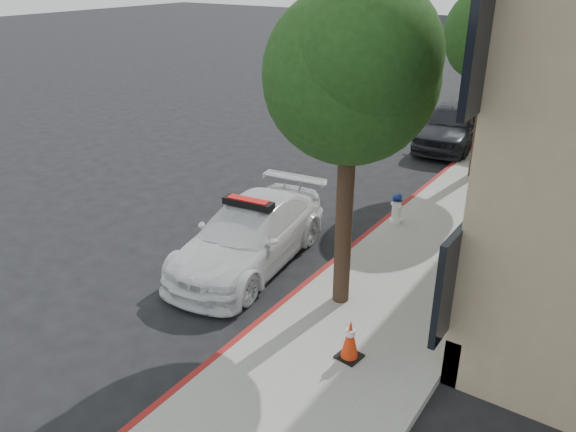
% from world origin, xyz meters
% --- Properties ---
extents(ground, '(120.00, 120.00, 0.00)m').
position_xyz_m(ground, '(0.00, 0.00, 0.00)').
color(ground, black).
rests_on(ground, ground).
extents(sidewalk, '(3.20, 50.00, 0.15)m').
position_xyz_m(sidewalk, '(3.60, 10.00, 0.07)').
color(sidewalk, gray).
rests_on(sidewalk, ground).
extents(curb_strip, '(0.12, 50.00, 0.15)m').
position_xyz_m(curb_strip, '(2.06, 10.00, 0.07)').
color(curb_strip, maroon).
rests_on(curb_strip, ground).
extents(tree_near, '(2.92, 2.82, 5.62)m').
position_xyz_m(tree_near, '(2.93, -2.01, 4.27)').
color(tree_near, black).
rests_on(tree_near, sidewalk).
extents(tree_mid, '(2.77, 2.64, 5.43)m').
position_xyz_m(tree_mid, '(2.93, 5.99, 4.16)').
color(tree_mid, black).
rests_on(tree_mid, sidewalk).
extents(tree_far, '(3.10, 3.00, 5.81)m').
position_xyz_m(tree_far, '(2.93, 13.99, 4.39)').
color(tree_far, black).
rests_on(tree_far, sidewalk).
extents(police_car, '(2.40, 4.75, 1.47)m').
position_xyz_m(police_car, '(0.49, -1.62, 0.67)').
color(police_car, white).
rests_on(police_car, ground).
extents(parked_car_mid, '(2.25, 4.66, 1.53)m').
position_xyz_m(parked_car_mid, '(1.20, 8.88, 0.77)').
color(parked_car_mid, black).
rests_on(parked_car_mid, ground).
extents(parked_car_far, '(1.81, 4.16, 1.33)m').
position_xyz_m(parked_car_far, '(1.20, 17.35, 0.67)').
color(parked_car_far, '#161938').
rests_on(parked_car_far, ground).
extents(fire_hydrant, '(0.31, 0.28, 0.74)m').
position_xyz_m(fire_hydrant, '(2.35, 1.71, 0.51)').
color(fire_hydrant, white).
rests_on(fire_hydrant, sidewalk).
extents(traffic_cone, '(0.41, 0.41, 0.70)m').
position_xyz_m(traffic_cone, '(3.84, -3.41, 0.49)').
color(traffic_cone, black).
rests_on(traffic_cone, sidewalk).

